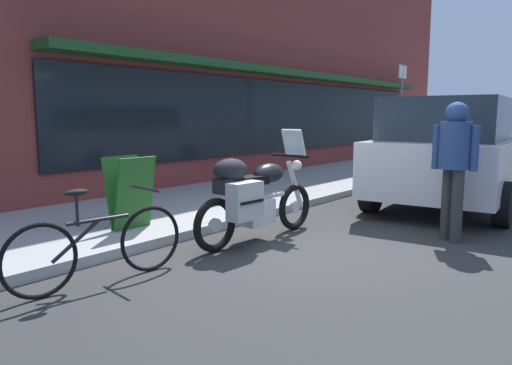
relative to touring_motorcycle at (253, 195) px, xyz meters
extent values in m
plane|color=#303030|center=(0.10, -0.67, -0.60)|extent=(80.00, 80.00, 0.00)
cube|color=maroon|center=(6.34, 3.92, 3.03)|extent=(20.47, 0.35, 7.26)
cube|color=black|center=(6.34, 3.72, 0.95)|extent=(14.33, 0.06, 1.80)
cube|color=#1E471E|center=(6.34, 3.50, 2.05)|extent=(14.33, 0.60, 0.16)
cube|color=#9B9B9B|center=(9.10, 2.23, -0.54)|extent=(30.00, 3.04, 0.12)
torus|color=black|center=(0.89, -0.02, -0.28)|extent=(0.64, 0.13, 0.64)
cylinder|color=silver|center=(0.89, -0.02, -0.28)|extent=(0.16, 0.07, 0.16)
torus|color=black|center=(-0.62, 0.07, -0.28)|extent=(0.64, 0.13, 0.64)
cylinder|color=silver|center=(-0.62, 0.07, -0.28)|extent=(0.16, 0.07, 0.16)
cube|color=silver|center=(0.08, 0.03, -0.23)|extent=(0.46, 0.32, 0.32)
cylinder|color=silver|center=(0.13, 0.03, -0.06)|extent=(0.98, 0.12, 0.06)
ellipsoid|color=black|center=(0.33, 0.01, 0.24)|extent=(0.54, 0.31, 0.26)
cube|color=black|center=(-0.09, 0.04, 0.18)|extent=(0.61, 0.27, 0.11)
cube|color=black|center=(-0.42, 0.06, 0.16)|extent=(0.29, 0.24, 0.18)
cylinder|color=silver|center=(0.89, -0.02, 0.04)|extent=(0.35, 0.09, 0.67)
cylinder|color=black|center=(0.77, -0.01, 0.44)|extent=(0.07, 0.62, 0.04)
cube|color=silver|center=(0.85, -0.02, 0.62)|extent=(0.17, 0.33, 0.35)
sphere|color=#EAEACC|center=(0.93, -0.02, 0.30)|extent=(0.14, 0.14, 0.14)
cube|color=#ABABAB|center=(-0.38, -0.19, 0.00)|extent=(0.45, 0.22, 0.44)
cube|color=black|center=(-0.38, -0.30, 0.00)|extent=(0.37, 0.04, 0.03)
ellipsoid|color=black|center=(-0.37, 0.05, 0.34)|extent=(0.50, 0.35, 0.28)
torus|color=black|center=(-1.53, 0.10, -0.27)|extent=(0.67, 0.13, 0.67)
torus|color=black|center=(-2.61, 0.24, -0.27)|extent=(0.67, 0.13, 0.67)
cylinder|color=black|center=(-2.07, 0.17, 0.01)|extent=(0.60, 0.12, 0.04)
cylinder|color=black|center=(-2.29, 0.20, -0.15)|extent=(0.47, 0.10, 0.34)
cylinder|color=black|center=(-2.27, 0.20, 0.13)|extent=(0.03, 0.03, 0.30)
ellipsoid|color=black|center=(-2.27, 0.20, 0.29)|extent=(0.23, 0.13, 0.06)
cylinder|color=black|center=(-1.58, 0.11, 0.25)|extent=(0.09, 0.48, 0.03)
cube|color=silver|center=(4.33, -1.13, 0.16)|extent=(4.93, 2.38, 0.86)
cube|color=#232D38|center=(4.05, -1.16, 0.92)|extent=(3.39, 2.01, 0.67)
cube|color=#383838|center=(6.66, -0.91, -0.19)|extent=(0.34, 1.95, 0.24)
cylinder|color=black|center=(5.81, -0.02, -0.27)|extent=(0.68, 0.28, 0.66)
cylinder|color=black|center=(2.68, -0.31, -0.27)|extent=(0.68, 0.28, 0.66)
cylinder|color=black|center=(2.86, -2.24, -0.27)|extent=(0.68, 0.28, 0.66)
cylinder|color=#303030|center=(1.69, -1.82, -0.14)|extent=(0.14, 0.14, 0.92)
cylinder|color=#303030|center=(1.57, -1.98, -0.14)|extent=(0.14, 0.14, 0.92)
cylinder|color=navy|center=(1.63, -1.90, 0.61)|extent=(0.38, 0.38, 0.59)
sphere|color=navy|center=(1.63, -1.90, 1.00)|extent=(0.28, 0.28, 0.28)
sphere|color=tan|center=(1.69, -1.90, 1.00)|extent=(0.17, 0.17, 0.17)
cylinder|color=navy|center=(1.63, -1.67, 0.58)|extent=(0.10, 0.10, 0.56)
cylinder|color=navy|center=(1.63, -2.13, 0.58)|extent=(0.10, 0.10, 0.56)
cube|color=#1E511E|center=(-0.82, 1.28, -0.01)|extent=(0.55, 0.19, 0.94)
cube|color=#1E511E|center=(-0.82, 1.50, -0.01)|extent=(0.55, 0.19, 0.94)
cylinder|color=#59595B|center=(7.38, 1.17, 0.89)|extent=(0.07, 0.07, 2.75)
cube|color=silver|center=(7.38, 1.15, 2.07)|extent=(0.44, 0.02, 0.32)
camera|label=1|loc=(-4.54, -3.70, 0.97)|focal=33.56mm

